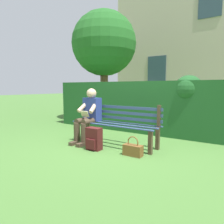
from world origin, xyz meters
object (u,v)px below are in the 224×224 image
Objects in this scene: backpack at (94,139)px; handbag at (133,150)px; person_seated at (89,114)px; tree at (103,46)px; park_bench at (117,123)px.

handbag is (-0.81, -0.10, -0.10)m from backpack.
person_seated is 2.73× the size of backpack.
tree is 5.24m from handbag.
backpack reaches higher than handbag.
tree is 4.83m from backpack.
backpack is at bearing 7.29° from handbag.
park_bench reaches higher than handbag.
person_seated is at bearing -41.35° from backpack.
backpack is at bearing 123.65° from tree.
park_bench is 0.67m from person_seated.
tree is (2.41, -2.81, 2.32)m from park_bench.
tree is at bearing -56.35° from backpack.
person_seated reaches higher than park_bench.
handbag is at bearing -172.71° from backpack.
park_bench is at bearing -163.21° from person_seated.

